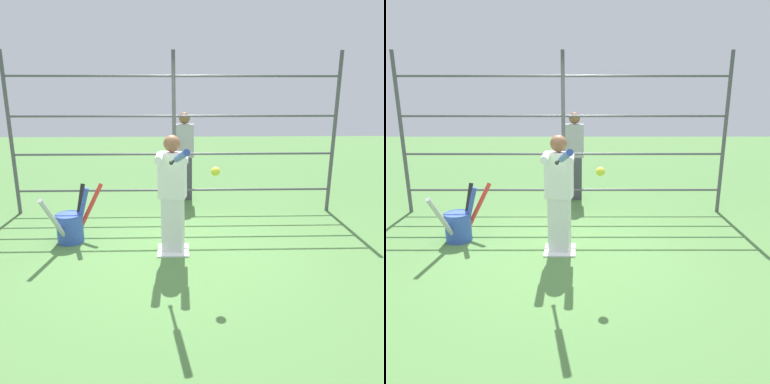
# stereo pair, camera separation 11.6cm
# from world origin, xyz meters

# --- Properties ---
(ground_plane) EXTENTS (24.00, 24.00, 0.00)m
(ground_plane) POSITION_xyz_m (0.00, 0.00, 0.00)
(ground_plane) COLOR #4C7A3D
(home_plate) EXTENTS (0.40, 0.40, 0.02)m
(home_plate) POSITION_xyz_m (0.00, 0.00, 0.01)
(home_plate) COLOR white
(home_plate) RESTS_ON ground
(fence_backstop) EXTENTS (5.28, 0.06, 2.60)m
(fence_backstop) POSITION_xyz_m (0.00, -1.60, 1.30)
(fence_backstop) COLOR #4C4C51
(fence_backstop) RESTS_ON ground
(batter) EXTENTS (0.38, 0.55, 1.50)m
(batter) POSITION_xyz_m (0.00, 0.02, 0.81)
(batter) COLOR silver
(batter) RESTS_ON ground
(baseball_bat_swinging) EXTENTS (0.22, 0.79, 0.29)m
(baseball_bat_swinging) POSITION_xyz_m (-0.10, 0.86, 1.38)
(baseball_bat_swinging) COLOR black
(softball_in_flight) EXTENTS (0.10, 0.10, 0.10)m
(softball_in_flight) POSITION_xyz_m (-0.47, 0.66, 1.20)
(softball_in_flight) COLOR yellow
(bat_bucket) EXTENTS (0.62, 0.93, 0.78)m
(bat_bucket) POSITION_xyz_m (1.39, -0.35, 0.24)
(bat_bucket) COLOR #3351B2
(bat_bucket) RESTS_ON ground
(bystander_behind_fence) EXTENTS (0.34, 0.21, 1.62)m
(bystander_behind_fence) POSITION_xyz_m (-0.17, -2.39, 0.85)
(bystander_behind_fence) COLOR #3F3F47
(bystander_behind_fence) RESTS_ON ground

